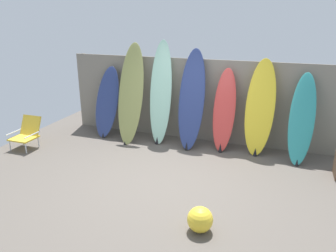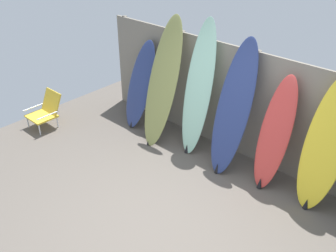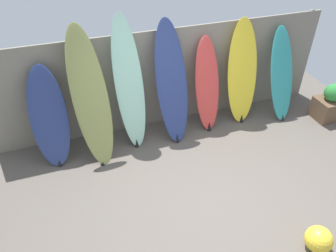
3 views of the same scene
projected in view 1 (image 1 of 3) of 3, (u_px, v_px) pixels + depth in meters
ground at (168, 178)px, 5.67m from camera, size 7.68×7.68×0.00m
fence_back at (198, 100)px, 7.17m from camera, size 6.08×0.11×1.80m
surfboard_navy_0 at (107, 102)px, 7.49m from camera, size 0.62×0.65×1.57m
surfboard_olive_1 at (131, 94)px, 7.11m from camera, size 0.64×0.92×2.13m
surfboard_seafoam_2 at (161, 93)px, 7.02m from camera, size 0.53×0.62×2.19m
surfboard_navy_3 at (192, 100)px, 6.77m from camera, size 0.57×0.74×2.04m
surfboard_red_4 at (224, 111)px, 6.66m from camera, size 0.45×0.54×1.68m
surfboard_yellow_5 at (260, 108)px, 6.43m from camera, size 0.60×0.53×1.89m
surfboard_teal_6 at (302, 119)px, 6.12m from camera, size 0.49×0.73×1.67m
beach_chair at (27, 132)px, 6.90m from camera, size 0.50×0.57×0.64m
beach_ball at (200, 219)px, 4.23m from camera, size 0.34×0.34×0.34m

